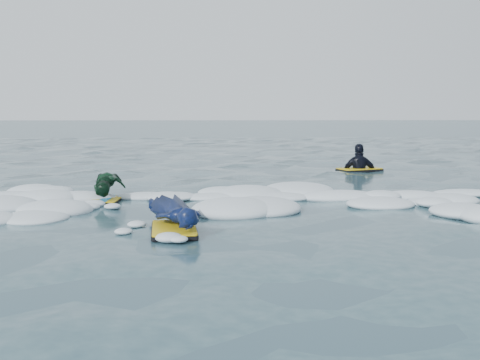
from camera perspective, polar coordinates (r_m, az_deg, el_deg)
name	(u,v)px	position (r m, az deg, el deg)	size (l,w,h in m)	color
ground	(248,215)	(8.34, 0.73, -3.37)	(120.00, 120.00, 0.00)	#18343B
foam_band	(245,203)	(9.36, 0.46, -2.24)	(12.00, 3.10, 0.30)	silver
prone_woman_unit	(175,214)	(7.41, -6.16, -3.23)	(0.96, 1.55, 0.37)	black
prone_child_unit	(108,187)	(9.86, -12.37, -0.61)	(0.63, 1.18, 0.44)	black
waiting_rider_unit	(359,175)	(14.28, 11.24, 0.44)	(1.13, 0.88, 1.50)	black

